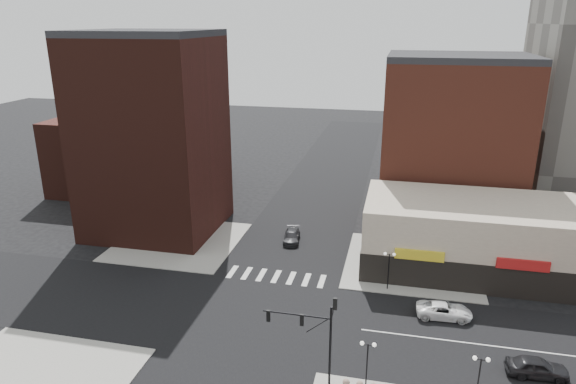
% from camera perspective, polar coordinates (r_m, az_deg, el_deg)
% --- Properties ---
extents(ground, '(240.00, 240.00, 0.00)m').
position_cam_1_polar(ground, '(50.62, -3.51, -13.64)').
color(ground, black).
rests_on(ground, ground).
extents(road_ew, '(200.00, 14.00, 0.02)m').
position_cam_1_polar(road_ew, '(50.61, -3.51, -13.63)').
color(road_ew, black).
rests_on(road_ew, ground).
extents(road_ns, '(14.00, 200.00, 0.02)m').
position_cam_1_polar(road_ns, '(50.61, -3.51, -13.63)').
color(road_ns, black).
rests_on(road_ns, ground).
extents(sidewalk_nw, '(15.00, 15.00, 0.12)m').
position_cam_1_polar(sidewalk_nw, '(67.27, -12.04, -5.40)').
color(sidewalk_nw, gray).
rests_on(sidewalk_nw, ground).
extents(sidewalk_ne, '(15.00, 15.00, 0.12)m').
position_cam_1_polar(sidewalk_ne, '(61.73, 13.54, -7.79)').
color(sidewalk_ne, gray).
rests_on(sidewalk_ne, ground).
extents(building_nw, '(16.00, 15.00, 25.00)m').
position_cam_1_polar(building_nw, '(68.78, -14.80, 5.86)').
color(building_nw, '#361711').
rests_on(building_nw, ground).
extents(building_nw_low, '(20.00, 18.00, 12.00)m').
position_cam_1_polar(building_nw_low, '(89.60, -17.42, 4.24)').
color(building_nw_low, '#361711').
rests_on(building_nw_low, ground).
extents(building_ne_midrise, '(18.00, 15.00, 22.00)m').
position_cam_1_polar(building_ne_midrise, '(72.59, 17.72, 5.03)').
color(building_ne_midrise, brown).
rests_on(building_ne_midrise, ground).
extents(building_ne_row, '(24.20, 12.20, 8.00)m').
position_cam_1_polar(building_ne_row, '(61.42, 19.85, -5.23)').
color(building_ne_row, beige).
rests_on(building_ne_row, ground).
extents(traffic_signal, '(5.59, 3.09, 7.77)m').
position_cam_1_polar(traffic_signal, '(40.15, 3.44, -14.71)').
color(traffic_signal, black).
rests_on(traffic_signal, ground).
extents(street_lamp_se_a, '(1.22, 0.32, 4.16)m').
position_cam_1_polar(street_lamp_se_a, '(40.66, 8.84, -17.30)').
color(street_lamp_se_a, black).
rests_on(street_lamp_se_a, sidewalk_se).
extents(street_lamp_se_b, '(1.22, 0.32, 4.16)m').
position_cam_1_polar(street_lamp_se_b, '(41.19, 20.56, -17.90)').
color(street_lamp_se_b, black).
rests_on(street_lamp_se_b, sidewalk_se).
extents(street_lamp_ne, '(1.22, 0.32, 4.16)m').
position_cam_1_polar(street_lamp_ne, '(54.44, 11.17, -7.56)').
color(street_lamp_ne, black).
rests_on(street_lamp_ne, sidewalk_ne).
extents(white_suv, '(5.33, 2.67, 1.45)m').
position_cam_1_polar(white_suv, '(52.22, 16.96, -12.48)').
color(white_suv, white).
rests_on(white_suv, ground).
extents(dark_sedan_east, '(4.80, 2.09, 1.61)m').
position_cam_1_polar(dark_sedan_east, '(47.35, 25.95, -17.11)').
color(dark_sedan_east, black).
rests_on(dark_sedan_east, ground).
extents(dark_sedan_north, '(2.54, 4.99, 1.39)m').
position_cam_1_polar(dark_sedan_north, '(65.75, 0.42, -4.94)').
color(dark_sedan_north, black).
rests_on(dark_sedan_north, ground).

